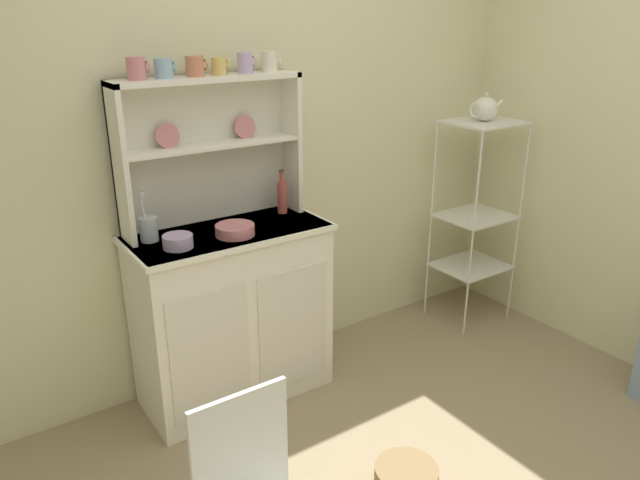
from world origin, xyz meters
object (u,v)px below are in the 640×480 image
Objects in this scene: porcelain_teapot at (485,109)px; bowl_mixing_large at (178,241)px; hutch_cabinet at (233,313)px; jam_bottle at (282,196)px; hutch_shelf_unit at (208,139)px; utensil_jar at (148,228)px; bakers_rack at (476,202)px; cup_rose_0 at (136,68)px.

bowl_mixing_large is at bearing 179.71° from porcelain_teapot.
bowl_mixing_large is at bearing -165.03° from hutch_cabinet.
porcelain_teapot is (1.26, -0.17, 0.35)m from jam_bottle.
hutch_shelf_unit reaches higher than bowl_mixing_large.
porcelain_teapot reaches higher than hutch_cabinet.
jam_bottle is (0.35, -0.08, -0.31)m from hutch_shelf_unit.
utensil_jar reaches higher than bowl_mixing_large.
bakers_rack is 5.61× the size of jam_bottle.
hutch_cabinet is 0.54m from bowl_mixing_large.
cup_rose_0 is at bearing 51.12° from utensil_jar.
hutch_cabinet is 7.22× the size of bowl_mixing_large.
bowl_mixing_large is at bearing 179.71° from bakers_rack.
hutch_shelf_unit is (0.00, 0.16, 0.83)m from hutch_cabinet.
hutch_cabinet is at bearing 14.97° from bowl_mixing_large.
jam_bottle is 0.92× the size of utensil_jar.
bakers_rack is 5.14× the size of utensil_jar.
utensil_jar is at bearing -179.30° from jam_bottle.
cup_rose_0 is (-0.31, 0.12, 1.17)m from hutch_cabinet.
bowl_mixing_large is (-0.27, -0.07, 0.46)m from hutch_cabinet.
cup_rose_0 is at bearing 173.90° from bakers_rack.
bowl_mixing_large is (-0.27, -0.24, -0.37)m from hutch_shelf_unit.
bakers_rack is 1.29m from jam_bottle.
jam_bottle is (0.62, 0.16, 0.06)m from bowl_mixing_large.
hutch_shelf_unit is 0.47m from jam_bottle.
utensil_jar reaches higher than hutch_cabinet.
utensil_jar is at bearing 116.02° from bowl_mixing_large.
hutch_shelf_unit is 3.84× the size of porcelain_teapot.
hutch_shelf_unit is 0.70× the size of bakers_rack.
bakers_rack is at bearing -0.29° from bowl_mixing_large.
cup_rose_0 is 0.92m from jam_bottle.
porcelain_teapot is (1.88, -0.01, 0.41)m from bowl_mixing_large.
bowl_mixing_large is 1.92m from porcelain_teapot.
bakers_rack is at bearing -4.69° from utensil_jar.
cup_rose_0 is (-0.31, -0.04, 0.34)m from hutch_shelf_unit.
hutch_cabinet is 1.08× the size of hutch_shelf_unit.
hutch_cabinet is 0.63m from jam_bottle.
hutch_cabinet is at bearing -166.04° from jam_bottle.
cup_rose_0 reaches higher than utensil_jar.
utensil_jar is 1.07× the size of porcelain_teapot.
hutch_cabinet is 1.64m from bakers_rack.
bakers_rack is 1.97m from utensil_jar.
bowl_mixing_large is 0.59× the size of jam_bottle.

